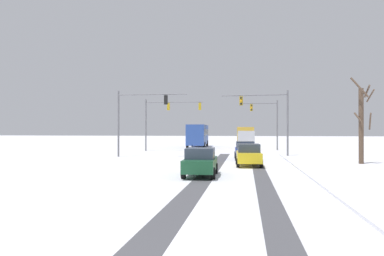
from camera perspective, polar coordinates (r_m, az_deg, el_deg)
name	(u,v)px	position (r m, az deg, el deg)	size (l,w,h in m)	color
wheel_track_left_lane	(208,174)	(22.17, 2.46, -7.16)	(1.03, 37.11, 0.01)	#4C4C51
wheel_track_right_lane	(261,175)	(22.07, 10.66, -7.19)	(0.85, 37.11, 0.01)	#4C4C51
sidewalk_kerb_right	(351,179)	(21.09, 23.43, -7.35)	(4.00, 37.11, 0.12)	white
traffic_signal_near_right	(269,112)	(36.99, 11.82, 2.52)	(6.53, 0.59, 6.50)	slate
traffic_signal_near_left	(138,111)	(36.36, -8.46, 2.60)	(6.93, 0.38, 6.50)	slate
traffic_signal_far_left	(166,113)	(46.03, -4.08, 2.26)	(7.26, 0.67, 6.50)	slate
traffic_signal_far_right	(267,117)	(48.76, 11.62, 1.72)	(4.86, 0.60, 6.50)	slate
car_blue_lead	(245,150)	(33.19, 8.23, -3.46)	(1.98, 4.18, 1.62)	#233899
car_yellow_cab_second	(249,155)	(27.38, 8.77, -4.14)	(1.99, 4.18, 1.62)	yellow
car_dark_green_third	(200,162)	(21.13, 1.32, -5.29)	(1.91, 4.14, 1.62)	#194C2D
bus_oncoming	(198,134)	(55.31, 0.94, -0.96)	(3.06, 11.11, 3.38)	#284793
box_truck_delivery	(245,137)	(50.54, 8.28, -1.43)	(2.48, 7.46, 3.02)	#B7BABF
bare_tree_sidewalk_mid	(362,123)	(31.57, 24.83, 0.77)	(1.75, 1.69, 6.75)	brown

